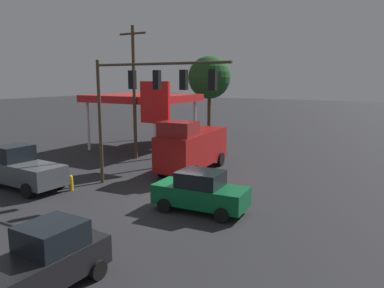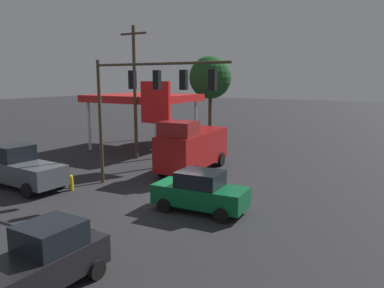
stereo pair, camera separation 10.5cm
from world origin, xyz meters
name	(u,v)px [view 2 (the right image)]	position (x,y,z in m)	size (l,w,h in m)	color
ground_plane	(172,203)	(0.00, 0.00, 0.00)	(200.00, 200.00, 0.00)	#262628
traffic_signal_assembly	(146,91)	(2.38, -1.18, 5.51)	(8.44, 0.43, 7.22)	#473828
utility_pole	(135,90)	(8.37, -7.73, 5.33)	(2.40, 0.26, 10.09)	#473828
gas_station_canopy	(144,99)	(10.55, -11.64, 4.45)	(8.26, 7.59, 4.81)	red
price_sign	(156,106)	(5.14, -5.89, 4.30)	(2.31, 0.27, 6.00)	silver
delivery_truck	(192,147)	(2.43, -6.22, 1.69)	(2.96, 6.96, 3.58)	maroon
pickup_parked	(23,169)	(8.82, 1.93, 1.11)	(5.31, 2.51, 2.40)	#474C51
hatchback_crossing	(45,259)	(-1.02, 8.35, 0.95)	(2.02, 3.83, 1.97)	black
sedan_waiting	(200,192)	(-1.75, 0.25, 0.95)	(4.50, 2.26, 1.93)	#0C592D
street_tree	(210,78)	(7.98, -19.52, 6.29)	(4.35, 4.35, 8.49)	#4C331E
fire_hydrant	(71,183)	(6.11, 0.93, 0.44)	(0.24, 0.24, 0.88)	gold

